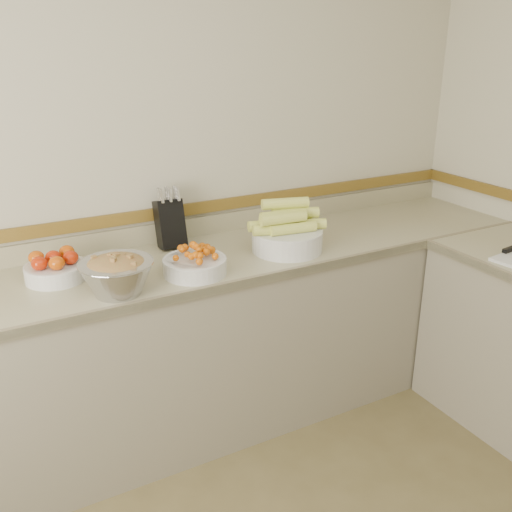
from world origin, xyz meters
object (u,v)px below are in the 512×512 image
cherry_tomato_bowl (195,263)px  corn_bowl (287,234)px  rhubarb_bowl (117,274)px  tomato_bowl (55,268)px  knife_block (170,222)px

cherry_tomato_bowl → corn_bowl: bearing=6.9°
rhubarb_bowl → corn_bowl: bearing=7.0°
cherry_tomato_bowl → rhubarb_bowl: 0.36m
tomato_bowl → rhubarb_bowl: rhubarb_bowl is taller
corn_bowl → cherry_tomato_bowl: bearing=-173.1°
cherry_tomato_bowl → corn_bowl: corn_bowl is taller
knife_block → rhubarb_bowl: bearing=-132.1°
tomato_bowl → cherry_tomato_bowl: cherry_tomato_bowl is taller
rhubarb_bowl → tomato_bowl: bearing=125.2°
knife_block → corn_bowl: knife_block is taller
knife_block → tomato_bowl: knife_block is taller
knife_block → corn_bowl: size_ratio=0.81×
knife_block → cherry_tomato_bowl: knife_block is taller
tomato_bowl → corn_bowl: 1.07m
corn_bowl → rhubarb_bowl: corn_bowl is taller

